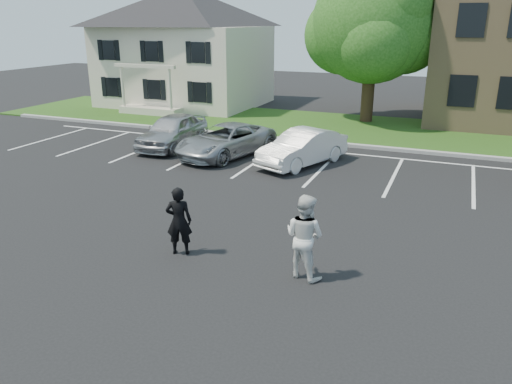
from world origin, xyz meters
TOP-DOWN VIEW (x-y plane):
  - ground_plane at (0.00, 0.00)m, footprint 90.00×90.00m
  - curb at (0.00, 12.00)m, footprint 40.00×0.30m
  - grass_strip at (0.00, 16.00)m, footprint 44.00×8.00m
  - stall_lines at (1.40, 8.95)m, footprint 34.00×5.36m
  - house at (-13.00, 19.97)m, footprint 10.30×9.22m
  - tree at (-0.07, 18.33)m, footprint 7.80×7.20m
  - man_black_suit at (-1.35, -0.79)m, footprint 0.76×0.63m
  - man_white_shirt at (1.90, -0.75)m, footprint 1.15×1.01m
  - car_silver_west at (-7.36, 8.80)m, footprint 1.99×4.59m
  - car_silver_minivan at (-4.41, 8.33)m, footprint 3.52×5.34m
  - car_white_sedan at (-0.92, 8.24)m, footprint 3.00×4.54m

SIDE VIEW (x-z plane):
  - ground_plane at x=0.00m, z-range 0.00..0.00m
  - stall_lines at x=1.40m, z-range 0.00..0.01m
  - grass_strip at x=0.00m, z-range 0.00..0.08m
  - curb at x=0.00m, z-range 0.00..0.15m
  - car_silver_minivan at x=-4.41m, z-range 0.00..1.37m
  - car_white_sedan at x=-0.92m, z-range 0.00..1.41m
  - car_silver_west at x=-7.36m, z-range 0.00..1.54m
  - man_black_suit at x=-1.35m, z-range 0.00..1.77m
  - man_white_shirt at x=1.90m, z-range 0.00..1.99m
  - house at x=-13.00m, z-range 0.03..7.63m
  - tree at x=-0.07m, z-range 0.95..9.75m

